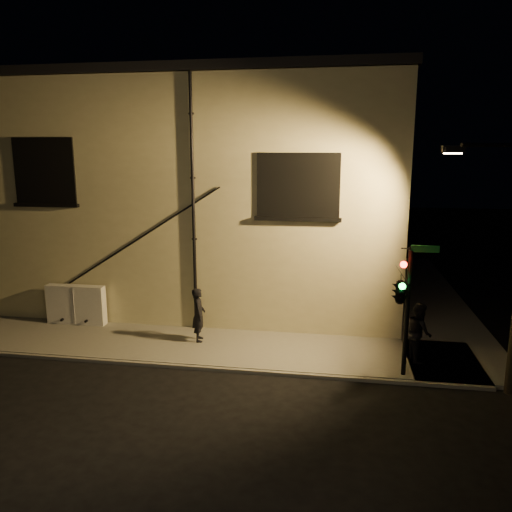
% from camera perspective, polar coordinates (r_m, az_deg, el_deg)
% --- Properties ---
extents(ground, '(90.00, 90.00, 0.00)m').
position_cam_1_polar(ground, '(14.36, -3.04, -12.98)').
color(ground, black).
extents(sidewalk, '(21.00, 16.00, 0.12)m').
position_cam_1_polar(sidewalk, '(18.19, 3.74, -7.35)').
color(sidewalk, slate).
rests_on(sidewalk, ground).
extents(building, '(16.20, 12.23, 8.80)m').
position_cam_1_polar(building, '(22.55, -5.75, 7.62)').
color(building, beige).
rests_on(building, ground).
extents(utility_cabinet, '(2.09, 0.35, 1.37)m').
position_cam_1_polar(utility_cabinet, '(18.55, -19.86, -5.24)').
color(utility_cabinet, silver).
rests_on(utility_cabinet, sidewalk).
extents(pedestrian_a, '(0.55, 0.71, 1.72)m').
position_cam_1_polar(pedestrian_a, '(15.96, -6.57, -6.67)').
color(pedestrian_a, black).
rests_on(pedestrian_a, sidewalk).
extents(pedestrian_b, '(0.80, 0.94, 1.71)m').
position_cam_1_polar(pedestrian_b, '(15.13, 18.12, -8.25)').
color(pedestrian_b, black).
rests_on(pedestrian_b, sidewalk).
extents(traffic_signal, '(1.17, 2.07, 3.56)m').
position_cam_1_polar(traffic_signal, '(13.48, 16.24, -3.71)').
color(traffic_signal, black).
rests_on(traffic_signal, sidewalk).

